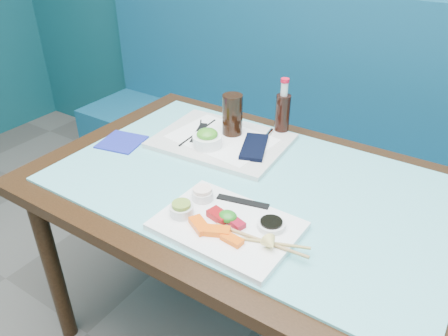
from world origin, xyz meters
The scene contains 34 objects.
booth_bench centered at (0.00, 2.29, 0.37)m, with size 3.00×0.56×1.17m.
dining_table centered at (0.00, 1.45, 0.67)m, with size 1.40×0.90×0.75m.
glass_top centered at (0.00, 1.45, 0.75)m, with size 1.22×0.76×0.01m, color #65C4CA.
sashimi_plate centered at (0.06, 1.21, 0.77)m, with size 0.36×0.26×0.02m, color white.
salmon_left centered at (0.01, 1.16, 0.79)m, with size 0.07×0.03×0.02m, color #FF580A.
salmon_mid centered at (0.06, 1.16, 0.79)m, with size 0.07×0.03×0.02m, color #FF5D0A.
salmon_right centered at (0.11, 1.16, 0.78)m, with size 0.06×0.03×0.01m, color #FF5C0A.
tuna_left centered at (0.03, 1.22, 0.79)m, with size 0.06×0.04×0.02m, color maroon.
tuna_right centered at (0.08, 1.22, 0.78)m, with size 0.05×0.03×0.02m, color maroon.
seaweed_garnish centered at (0.05, 1.22, 0.79)m, with size 0.05×0.05×0.03m, color #21771B.
ramekin_wasabi centered at (-0.07, 1.18, 0.79)m, with size 0.07×0.07×0.03m, color silver.
wasabi_fill centered at (-0.07, 1.18, 0.81)m, with size 0.05×0.05×0.01m, color olive.
ramekin_ginger centered at (-0.06, 1.27, 0.79)m, with size 0.06×0.06×0.03m, color silver.
ginger_fill centered at (-0.06, 1.27, 0.81)m, with size 0.05×0.05×0.01m, color #FFE2D1.
soy_dish centered at (0.16, 1.26, 0.78)m, with size 0.07×0.07×0.01m, color white.
soy_fill centered at (0.16, 1.26, 0.79)m, with size 0.06×0.06×0.01m, color black.
lemon_wedge centered at (0.20, 1.18, 0.80)m, with size 0.04×0.04×0.03m, color #EED670.
chopstick_sleeve centered at (0.04, 1.32, 0.78)m, with size 0.15×0.02×0.00m, color black.
wooden_chopstick_a centered at (0.17, 1.20, 0.78)m, with size 0.01×0.01×0.26m, color #A1804C.
wooden_chopstick_b centered at (0.18, 1.20, 0.78)m, with size 0.01×0.01×0.23m, color #A8904F.
serving_tray centered at (-0.22, 1.61, 0.77)m, with size 0.46×0.34×0.02m, color silver.
paper_placemat centered at (-0.22, 1.61, 0.78)m, with size 0.35×0.25×0.00m, color white.
seaweed_bowl centered at (-0.23, 1.53, 0.80)m, with size 0.10×0.10×0.04m, color white.
seaweed_salad centered at (-0.23, 1.53, 0.82)m, with size 0.07×0.07×0.04m, color #3E9321.
cola_glass centered at (-0.21, 1.66, 0.85)m, with size 0.07×0.07×0.15m, color black.
navy_pouch centered at (-0.09, 1.61, 0.78)m, with size 0.08×0.18×0.01m, color black.
fork centered at (-0.09, 1.71, 0.78)m, with size 0.01×0.01×0.10m, color silver.
black_chopstick_a centered at (-0.32, 1.60, 0.78)m, with size 0.01×0.01×0.24m, color black.
black_chopstick_b centered at (-0.31, 1.60, 0.78)m, with size 0.01×0.01×0.22m, color black.
tray_sleeve centered at (-0.32, 1.60, 0.78)m, with size 0.03×0.16×0.00m, color black.
cola_bottle_body centered at (-0.08, 1.79, 0.84)m, with size 0.05×0.05×0.15m, color black.
cola_bottle_neck centered at (-0.08, 1.79, 0.94)m, with size 0.03×0.03×0.05m, color silver.
cola_bottle_cap centered at (-0.08, 1.79, 0.97)m, with size 0.03×0.03×0.01m, color red.
blue_napkin centered at (-0.53, 1.41, 0.76)m, with size 0.14×0.14×0.01m, color navy.
Camera 1 is at (0.55, 0.44, 1.51)m, focal length 35.00 mm.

